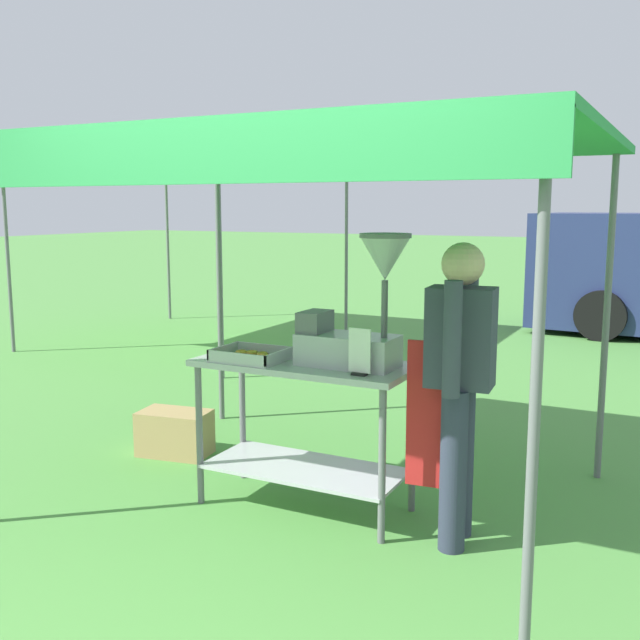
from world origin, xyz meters
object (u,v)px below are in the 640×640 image
at_px(vendor, 458,378).
at_px(supply_crate, 175,433).
at_px(donut_cart, 305,403).
at_px(neighbour_tent, 184,170).
at_px(stall_canopy, 312,153).
at_px(donut_fryer, 359,315).
at_px(donut_tray, 250,357).
at_px(menu_sign, 360,355).

distance_m(vendor, supply_crate, 2.39).
distance_m(donut_cart, neighbour_tent, 5.84).
height_order(stall_canopy, supply_crate, stall_canopy).
bearing_deg(neighbour_tent, donut_fryer, -43.33).
height_order(donut_tray, supply_crate, donut_tray).
relative_size(vendor, neighbour_tent, 0.48).
bearing_deg(donut_cart, supply_crate, 162.76).
xyz_separation_m(stall_canopy, supply_crate, (-1.29, 0.30, -1.93)).
height_order(menu_sign, vendor, vendor).
bearing_deg(supply_crate, neighbour_tent, 125.95).
relative_size(supply_crate, neighbour_tent, 0.16).
relative_size(donut_cart, donut_fryer, 1.71).
bearing_deg(vendor, neighbour_tent, 140.02).
relative_size(stall_canopy, donut_fryer, 4.28).
bearing_deg(supply_crate, donut_cart, -17.24).
bearing_deg(donut_cart, menu_sign, -22.56).
bearing_deg(neighbour_tent, supply_crate, -54.05).
distance_m(stall_canopy, menu_sign, 1.20).
xyz_separation_m(donut_cart, supply_crate, (-1.29, 0.40, -0.48)).
xyz_separation_m(donut_fryer, supply_crate, (-1.63, 0.39, -1.03)).
distance_m(donut_fryer, vendor, 0.66).
bearing_deg(supply_crate, menu_sign, -18.61).
bearing_deg(vendor, donut_tray, -176.59).
height_order(stall_canopy, donut_cart, stall_canopy).
bearing_deg(stall_canopy, supply_crate, 166.79).
bearing_deg(neighbour_tent, stall_canopy, -45.09).
bearing_deg(stall_canopy, menu_sign, -32.67).
bearing_deg(menu_sign, neighbour_tent, 135.96).
bearing_deg(donut_cart, stall_canopy, 90.00).
distance_m(donut_tray, supply_crate, 1.34).
distance_m(donut_cart, supply_crate, 1.43).
xyz_separation_m(donut_cart, donut_fryer, (0.34, 0.01, 0.55)).
xyz_separation_m(donut_tray, menu_sign, (0.73, -0.06, 0.09)).
distance_m(donut_tray, vendor, 1.24).
relative_size(donut_tray, menu_sign, 1.56).
xyz_separation_m(stall_canopy, vendor, (0.94, -0.14, -1.19)).
bearing_deg(donut_cart, donut_tray, -159.05).
bearing_deg(supply_crate, vendor, -11.23).
relative_size(donut_tray, donut_fryer, 0.53).
xyz_separation_m(donut_cart, menu_sign, (0.43, -0.18, 0.36)).
bearing_deg(stall_canopy, donut_tray, -144.78).
relative_size(stall_canopy, neighbour_tent, 0.97).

